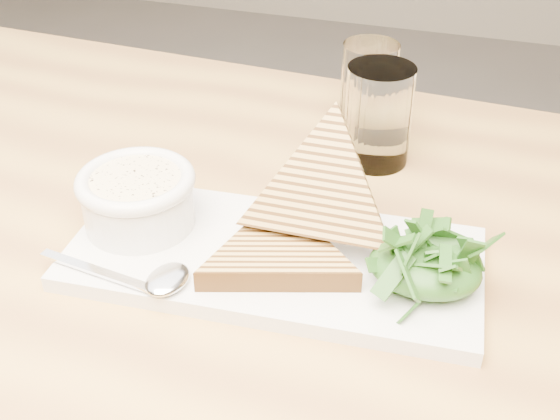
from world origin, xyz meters
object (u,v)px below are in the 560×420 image
(table_top, at_px, (227,271))
(soup_bowl, at_px, (139,205))
(glass_near, at_px, (378,115))
(glass_far, at_px, (369,85))
(platter, at_px, (273,259))

(table_top, distance_m, soup_bowl, 0.11)
(glass_near, distance_m, glass_far, 0.09)
(table_top, xyz_separation_m, glass_far, (0.07, 0.31, 0.07))
(table_top, bearing_deg, glass_near, 65.78)
(table_top, bearing_deg, glass_far, 77.04)
(glass_near, bearing_deg, soup_bowl, -131.10)
(soup_bowl, height_order, glass_far, glass_far)
(table_top, height_order, glass_near, glass_near)
(platter, height_order, soup_bowl, soup_bowl)
(table_top, distance_m, glass_far, 0.32)
(glass_near, height_order, glass_far, glass_near)
(platter, bearing_deg, soup_bowl, 178.16)
(soup_bowl, distance_m, glass_near, 0.29)
(platter, xyz_separation_m, glass_near, (0.05, 0.22, 0.05))
(glass_far, bearing_deg, platter, -94.15)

